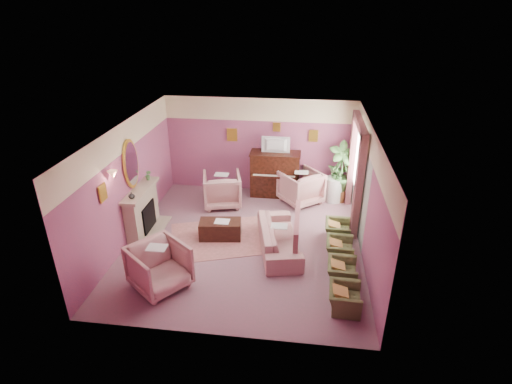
# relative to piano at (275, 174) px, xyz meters

# --- Properties ---
(floor) EXTENTS (5.50, 6.00, 0.01)m
(floor) POSITION_rel_piano_xyz_m (-0.50, -2.68, -0.65)
(floor) COLOR #875C6A
(floor) RESTS_ON ground
(ceiling) EXTENTS (5.50, 6.00, 0.01)m
(ceiling) POSITION_rel_piano_xyz_m (-0.50, -2.68, 2.15)
(ceiling) COLOR white
(ceiling) RESTS_ON wall_back
(wall_back) EXTENTS (5.50, 0.02, 2.80)m
(wall_back) POSITION_rel_piano_xyz_m (-0.50, 0.32, 0.75)
(wall_back) COLOR #7F436D
(wall_back) RESTS_ON floor
(wall_front) EXTENTS (5.50, 0.02, 2.80)m
(wall_front) POSITION_rel_piano_xyz_m (-0.50, -5.68, 0.75)
(wall_front) COLOR #7F436D
(wall_front) RESTS_ON floor
(wall_left) EXTENTS (0.02, 6.00, 2.80)m
(wall_left) POSITION_rel_piano_xyz_m (-3.25, -2.68, 0.75)
(wall_left) COLOR #7F436D
(wall_left) RESTS_ON floor
(wall_right) EXTENTS (0.02, 6.00, 2.80)m
(wall_right) POSITION_rel_piano_xyz_m (2.25, -2.68, 0.75)
(wall_right) COLOR #7F436D
(wall_right) RESTS_ON floor
(picture_rail_band) EXTENTS (5.50, 0.01, 0.65)m
(picture_rail_band) POSITION_rel_piano_xyz_m (-0.50, 0.31, 1.82)
(picture_rail_band) COLOR #F4E4B7
(picture_rail_band) RESTS_ON wall_back
(stripe_panel) EXTENTS (0.01, 3.00, 2.15)m
(stripe_panel) POSITION_rel_piano_xyz_m (2.23, -1.38, 0.42)
(stripe_panel) COLOR #A6AEA1
(stripe_panel) RESTS_ON wall_right
(fireplace_surround) EXTENTS (0.30, 1.40, 1.10)m
(fireplace_surround) POSITION_rel_piano_xyz_m (-3.09, -2.48, -0.10)
(fireplace_surround) COLOR tan
(fireplace_surround) RESTS_ON floor
(fireplace_inset) EXTENTS (0.18, 0.72, 0.68)m
(fireplace_inset) POSITION_rel_piano_xyz_m (-2.99, -2.48, -0.25)
(fireplace_inset) COLOR black
(fireplace_inset) RESTS_ON floor
(fire_ember) EXTENTS (0.06, 0.54, 0.10)m
(fire_ember) POSITION_rel_piano_xyz_m (-2.95, -2.48, -0.43)
(fire_ember) COLOR #EA4D1C
(fire_ember) RESTS_ON floor
(mantel_shelf) EXTENTS (0.40, 1.55, 0.07)m
(mantel_shelf) POSITION_rel_piano_xyz_m (-3.06, -2.48, 0.47)
(mantel_shelf) COLOR tan
(mantel_shelf) RESTS_ON fireplace_surround
(hearth) EXTENTS (0.55, 1.50, 0.02)m
(hearth) POSITION_rel_piano_xyz_m (-2.89, -2.48, -0.64)
(hearth) COLOR tan
(hearth) RESTS_ON floor
(mirror_frame) EXTENTS (0.04, 0.72, 1.20)m
(mirror_frame) POSITION_rel_piano_xyz_m (-3.20, -2.48, 1.15)
(mirror_frame) COLOR gold
(mirror_frame) RESTS_ON wall_left
(mirror_glass) EXTENTS (0.01, 0.60, 1.06)m
(mirror_glass) POSITION_rel_piano_xyz_m (-3.17, -2.48, 1.15)
(mirror_glass) COLOR white
(mirror_glass) RESTS_ON wall_left
(sconce_shade) EXTENTS (0.20, 0.20, 0.16)m
(sconce_shade) POSITION_rel_piano_xyz_m (-3.12, -3.53, 1.33)
(sconce_shade) COLOR #EA9D73
(sconce_shade) RESTS_ON wall_left
(piano) EXTENTS (1.40, 0.60, 1.30)m
(piano) POSITION_rel_piano_xyz_m (0.00, 0.00, 0.00)
(piano) COLOR black
(piano) RESTS_ON floor
(piano_keyshelf) EXTENTS (1.30, 0.12, 0.06)m
(piano_keyshelf) POSITION_rel_piano_xyz_m (-0.00, -0.35, 0.07)
(piano_keyshelf) COLOR black
(piano_keyshelf) RESTS_ON piano
(piano_keys) EXTENTS (1.20, 0.08, 0.02)m
(piano_keys) POSITION_rel_piano_xyz_m (0.00, -0.35, 0.11)
(piano_keys) COLOR beige
(piano_keys) RESTS_ON piano
(piano_top) EXTENTS (1.45, 0.65, 0.04)m
(piano_top) POSITION_rel_piano_xyz_m (0.00, 0.00, 0.66)
(piano_top) COLOR black
(piano_top) RESTS_ON piano
(television) EXTENTS (0.80, 0.12, 0.48)m
(television) POSITION_rel_piano_xyz_m (0.00, -0.05, 0.95)
(television) COLOR black
(television) RESTS_ON piano
(print_back_left) EXTENTS (0.30, 0.03, 0.38)m
(print_back_left) POSITION_rel_piano_xyz_m (-1.30, 0.28, 1.07)
(print_back_left) COLOR gold
(print_back_left) RESTS_ON wall_back
(print_back_right) EXTENTS (0.26, 0.03, 0.34)m
(print_back_right) POSITION_rel_piano_xyz_m (1.05, 0.28, 1.13)
(print_back_right) COLOR gold
(print_back_right) RESTS_ON wall_back
(print_back_mid) EXTENTS (0.22, 0.03, 0.26)m
(print_back_mid) POSITION_rel_piano_xyz_m (0.00, 0.28, 1.35)
(print_back_mid) COLOR gold
(print_back_mid) RESTS_ON wall_back
(print_left_wall) EXTENTS (0.03, 0.28, 0.36)m
(print_left_wall) POSITION_rel_piano_xyz_m (-3.21, -3.88, 1.07)
(print_left_wall) COLOR gold
(print_left_wall) RESTS_ON wall_left
(window_blind) EXTENTS (0.03, 1.40, 1.80)m
(window_blind) POSITION_rel_piano_xyz_m (2.20, -1.13, 1.05)
(window_blind) COLOR silver
(window_blind) RESTS_ON wall_right
(curtain_left) EXTENTS (0.16, 0.34, 2.60)m
(curtain_left) POSITION_rel_piano_xyz_m (2.12, -2.05, 0.65)
(curtain_left) COLOR #88484E
(curtain_left) RESTS_ON floor
(curtain_right) EXTENTS (0.16, 0.34, 2.60)m
(curtain_right) POSITION_rel_piano_xyz_m (2.12, -0.21, 0.65)
(curtain_right) COLOR #88484E
(curtain_right) RESTS_ON floor
(pelmet) EXTENTS (0.16, 2.20, 0.16)m
(pelmet) POSITION_rel_piano_xyz_m (2.12, -1.13, 1.91)
(pelmet) COLOR #88484E
(pelmet) RESTS_ON wall_right
(mantel_plant) EXTENTS (0.16, 0.16, 0.28)m
(mantel_plant) POSITION_rel_piano_xyz_m (-3.05, -1.93, 0.64)
(mantel_plant) COLOR #47803C
(mantel_plant) RESTS_ON mantel_shelf
(mantel_vase) EXTENTS (0.16, 0.16, 0.16)m
(mantel_vase) POSITION_rel_piano_xyz_m (-3.05, -2.98, 0.58)
(mantel_vase) COLOR #F4E4B7
(mantel_vase) RESTS_ON mantel_shelf
(area_rug) EXTENTS (2.94, 2.49, 0.01)m
(area_rug) POSITION_rel_piano_xyz_m (-1.04, -2.58, -0.64)
(area_rug) COLOR #A8625F
(area_rug) RESTS_ON floor
(coffee_table) EXTENTS (1.05, 0.62, 0.45)m
(coffee_table) POSITION_rel_piano_xyz_m (-1.11, -2.56, -0.43)
(coffee_table) COLOR black
(coffee_table) RESTS_ON floor
(table_paper) EXTENTS (0.35, 0.28, 0.01)m
(table_paper) POSITION_rel_piano_xyz_m (-1.06, -2.56, -0.20)
(table_paper) COLOR silver
(table_paper) RESTS_ON coffee_table
(sofa) EXTENTS (0.70, 2.11, 0.85)m
(sofa) POSITION_rel_piano_xyz_m (0.34, -2.86, -0.22)
(sofa) COLOR tan
(sofa) RESTS_ON floor
(sofa_throw) EXTENTS (0.11, 1.60, 0.59)m
(sofa_throw) POSITION_rel_piano_xyz_m (0.74, -2.86, -0.05)
(sofa_throw) COLOR #88484E
(sofa_throw) RESTS_ON sofa
(floral_armchair_left) EXTENTS (1.00, 1.00, 1.05)m
(floral_armchair_left) POSITION_rel_piano_xyz_m (-1.41, -0.85, -0.13)
(floral_armchair_left) COLOR tan
(floral_armchair_left) RESTS_ON floor
(floral_armchair_right) EXTENTS (1.00, 1.00, 1.05)m
(floral_armchair_right) POSITION_rel_piano_xyz_m (0.77, -0.41, -0.13)
(floral_armchair_right) COLOR tan
(floral_armchair_right) RESTS_ON floor
(floral_armchair_front) EXTENTS (1.00, 1.00, 1.05)m
(floral_armchair_front) POSITION_rel_piano_xyz_m (-1.92, -4.53, -0.13)
(floral_armchair_front) COLOR tan
(floral_armchair_front) RESTS_ON floor
(olive_chair_a) EXTENTS (0.49, 0.69, 0.60)m
(olive_chair_a) POSITION_rel_piano_xyz_m (1.71, -4.71, -0.35)
(olive_chair_a) COLOR #525B30
(olive_chair_a) RESTS_ON floor
(olive_chair_b) EXTENTS (0.49, 0.69, 0.60)m
(olive_chair_b) POSITION_rel_piano_xyz_m (1.71, -3.89, -0.35)
(olive_chair_b) COLOR #525B30
(olive_chair_b) RESTS_ON floor
(olive_chair_c) EXTENTS (0.49, 0.69, 0.60)m
(olive_chair_c) POSITION_rel_piano_xyz_m (1.71, -3.07, -0.35)
(olive_chair_c) COLOR #525B30
(olive_chair_c) RESTS_ON floor
(olive_chair_d) EXTENTS (0.49, 0.69, 0.60)m
(olive_chair_d) POSITION_rel_piano_xyz_m (1.71, -2.25, -0.35)
(olive_chair_d) COLOR #525B30
(olive_chair_d) RESTS_ON floor
(side_table) EXTENTS (0.52, 0.52, 0.70)m
(side_table) POSITION_rel_piano_xyz_m (1.72, -0.17, -0.30)
(side_table) COLOR silver
(side_table) RESTS_ON floor
(side_plant_big) EXTENTS (0.30, 0.30, 0.34)m
(side_plant_big) POSITION_rel_piano_xyz_m (1.72, -0.17, 0.22)
(side_plant_big) COLOR #47803C
(side_plant_big) RESTS_ON side_table
(side_plant_small) EXTENTS (0.16, 0.16, 0.28)m
(side_plant_small) POSITION_rel_piano_xyz_m (1.84, -0.27, 0.19)
(side_plant_small) COLOR #47803C
(side_plant_small) RESTS_ON side_table
(palm_pot) EXTENTS (0.34, 0.34, 0.34)m
(palm_pot) POSITION_rel_piano_xyz_m (1.88, -0.18, -0.48)
(palm_pot) COLOR brown
(palm_pot) RESTS_ON floor
(palm_plant) EXTENTS (0.76, 0.76, 1.44)m
(palm_plant) POSITION_rel_piano_xyz_m (1.88, -0.18, 0.41)
(palm_plant) COLOR #47803C
(palm_plant) RESTS_ON palm_pot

